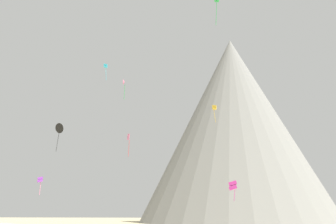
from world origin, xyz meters
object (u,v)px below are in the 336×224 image
(kite_green_high, at_px, (217,0))
(kite_violet_low, at_px, (40,180))
(kite_pink_mid, at_px, (128,140))
(kite_black_mid, at_px, (60,128))
(kite_magenta_low, at_px, (233,186))
(rock_massif, at_px, (235,128))
(kite_gold_mid, at_px, (214,108))
(kite_rainbow_high, at_px, (124,82))
(kite_cyan_high, at_px, (106,66))

(kite_green_high, relative_size, kite_violet_low, 1.70)
(kite_green_high, distance_m, kite_pink_mid, 40.59)
(kite_violet_low, relative_size, kite_pink_mid, 0.54)
(kite_black_mid, bearing_deg, kite_pink_mid, -125.37)
(kite_black_mid, xyz_separation_m, kite_violet_low, (4.28, -16.26, -12.55))
(kite_violet_low, xyz_separation_m, kite_pink_mid, (9.00, 26.06, 11.47))
(kite_violet_low, bearing_deg, kite_green_high, -122.35)
(kite_black_mid, bearing_deg, kite_magenta_low, -175.36)
(rock_massif, relative_size, kite_violet_low, 25.58)
(kite_black_mid, distance_m, kite_violet_low, 20.98)
(rock_massif, xyz_separation_m, kite_pink_mid, (-27.42, -39.79, -10.77))
(rock_massif, xyz_separation_m, kite_gold_mid, (-6.68, -49.66, -6.16))
(kite_rainbow_high, bearing_deg, kite_violet_low, 123.24)
(kite_cyan_high, bearing_deg, kite_magenta_low, 63.78)
(kite_green_high, relative_size, kite_pink_mid, 0.92)
(kite_pink_mid, relative_size, kite_magenta_low, 1.56)
(kite_violet_low, bearing_deg, kite_pink_mid, -46.55)
(kite_green_high, height_order, kite_violet_low, kite_green_high)
(kite_pink_mid, bearing_deg, rock_massif, -43.53)
(kite_black_mid, relative_size, kite_cyan_high, 1.46)
(kite_green_high, bearing_deg, kite_gold_mid, -98.52)
(kite_gold_mid, relative_size, kite_rainbow_high, 0.86)
(kite_black_mid, relative_size, kite_violet_low, 2.05)
(kite_violet_low, distance_m, kite_pink_mid, 29.86)
(kite_green_high, xyz_separation_m, kite_magenta_low, (1.78, 9.98, -31.02))
(kite_green_high, height_order, kite_black_mid, kite_green_high)
(kite_cyan_high, bearing_deg, kite_rainbow_high, 35.44)
(rock_massif, relative_size, kite_gold_mid, 20.63)
(kite_violet_low, relative_size, kite_magenta_low, 0.85)
(kite_black_mid, xyz_separation_m, kite_pink_mid, (13.28, 9.80, -1.08))
(rock_massif, height_order, kite_black_mid, rock_massif)
(kite_green_high, distance_m, kite_gold_mid, 23.58)
(kite_cyan_high, bearing_deg, kite_pink_mid, 117.34)
(rock_massif, distance_m, kite_magenta_low, 62.95)
(kite_violet_low, height_order, kite_magenta_low, kite_violet_low)
(rock_massif, height_order, kite_green_high, rock_massif)
(kite_rainbow_high, height_order, kite_magenta_low, kite_rainbow_high)
(kite_pink_mid, bearing_deg, kite_green_high, -151.80)
(rock_massif, relative_size, kite_rainbow_high, 17.67)
(kite_green_high, xyz_separation_m, kite_black_mid, (-35.01, 18.87, -17.72))
(kite_green_high, bearing_deg, rock_massif, -106.30)
(kite_green_high, distance_m, kite_cyan_high, 37.83)
(rock_massif, bearing_deg, kite_violet_low, -118.95)
(rock_massif, relative_size, kite_green_high, 15.09)
(kite_green_high, bearing_deg, kite_violet_low, -16.40)
(kite_green_high, distance_m, kite_magenta_low, 32.63)
(kite_gold_mid, height_order, kite_violet_low, kite_gold_mid)
(kite_rainbow_high, bearing_deg, rock_massif, -36.82)
(kite_violet_low, height_order, kite_cyan_high, kite_cyan_high)
(kite_black_mid, xyz_separation_m, kite_magenta_low, (36.80, -8.89, -13.29))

